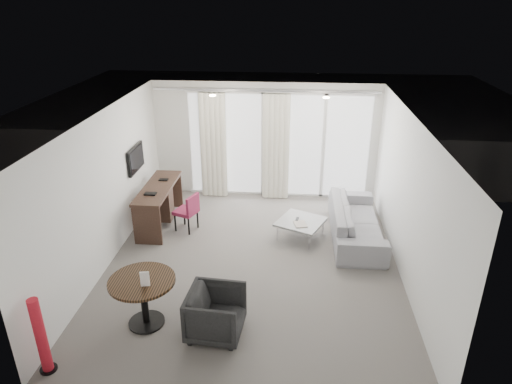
# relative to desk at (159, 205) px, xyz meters

# --- Properties ---
(floor) EXTENTS (5.00, 6.00, 0.00)m
(floor) POSITION_rel_desk_xyz_m (2.02, -1.30, -0.41)
(floor) COLOR #65605A
(floor) RESTS_ON ground
(ceiling) EXTENTS (5.00, 6.00, 0.00)m
(ceiling) POSITION_rel_desk_xyz_m (2.02, -1.30, 2.19)
(ceiling) COLOR white
(ceiling) RESTS_ON ground
(wall_left) EXTENTS (0.00, 6.00, 2.60)m
(wall_left) POSITION_rel_desk_xyz_m (-0.48, -1.30, 0.89)
(wall_left) COLOR silver
(wall_left) RESTS_ON ground
(wall_right) EXTENTS (0.00, 6.00, 2.60)m
(wall_right) POSITION_rel_desk_xyz_m (4.52, -1.30, 0.89)
(wall_right) COLOR silver
(wall_right) RESTS_ON ground
(wall_front) EXTENTS (5.00, 0.00, 2.60)m
(wall_front) POSITION_rel_desk_xyz_m (2.02, -4.30, 0.89)
(wall_front) COLOR silver
(wall_front) RESTS_ON ground
(window_panel) EXTENTS (4.00, 0.02, 2.38)m
(window_panel) POSITION_rel_desk_xyz_m (2.32, 1.68, 0.79)
(window_panel) COLOR white
(window_panel) RESTS_ON ground
(window_frame) EXTENTS (4.10, 0.06, 2.44)m
(window_frame) POSITION_rel_desk_xyz_m (2.32, 1.67, 0.79)
(window_frame) COLOR white
(window_frame) RESTS_ON ground
(curtain_left) EXTENTS (0.60, 0.20, 2.38)m
(curtain_left) POSITION_rel_desk_xyz_m (0.87, 1.52, 0.79)
(curtain_left) COLOR silver
(curtain_left) RESTS_ON ground
(curtain_right) EXTENTS (0.60, 0.20, 2.38)m
(curtain_right) POSITION_rel_desk_xyz_m (2.27, 1.52, 0.79)
(curtain_right) COLOR silver
(curtain_right) RESTS_ON ground
(curtain_track) EXTENTS (4.80, 0.04, 0.04)m
(curtain_track) POSITION_rel_desk_xyz_m (2.02, 1.52, 2.04)
(curtain_track) COLOR #B2B2B7
(curtain_track) RESTS_ON ceiling
(downlight_a) EXTENTS (0.12, 0.12, 0.02)m
(downlight_a) POSITION_rel_desk_xyz_m (1.12, 0.30, 2.18)
(downlight_a) COLOR #FFE0B2
(downlight_a) RESTS_ON ceiling
(downlight_b) EXTENTS (0.12, 0.12, 0.02)m
(downlight_b) POSITION_rel_desk_xyz_m (3.22, 0.30, 2.18)
(downlight_b) COLOR #FFE0B2
(downlight_b) RESTS_ON ceiling
(desk) EXTENTS (0.55, 1.76, 0.83)m
(desk) POSITION_rel_desk_xyz_m (0.00, 0.00, 0.00)
(desk) COLOR #342219
(desk) RESTS_ON floor
(tv) EXTENTS (0.05, 0.80, 0.50)m
(tv) POSITION_rel_desk_xyz_m (-0.44, 0.15, 0.94)
(tv) COLOR black
(tv) RESTS_ON wall_left
(desk_chair) EXTENTS (0.54, 0.52, 0.77)m
(desk_chair) POSITION_rel_desk_xyz_m (0.58, -0.19, -0.03)
(desk_chair) COLOR maroon
(desk_chair) RESTS_ON floor
(round_table) EXTENTS (1.19, 1.19, 0.74)m
(round_table) POSITION_rel_desk_xyz_m (0.64, -3.00, -0.04)
(round_table) COLOR black
(round_table) RESTS_ON floor
(menu_card) EXTENTS (0.12, 0.04, 0.22)m
(menu_card) POSITION_rel_desk_xyz_m (0.73, -3.14, 0.31)
(menu_card) COLOR white
(menu_card) RESTS_ON round_table
(red_lamp) EXTENTS (0.27, 0.27, 1.08)m
(red_lamp) POSITION_rel_desk_xyz_m (-0.33, -3.98, 0.13)
(red_lamp) COLOR #AE1625
(red_lamp) RESTS_ON floor
(tub_armchair) EXTENTS (0.81, 0.79, 0.69)m
(tub_armchair) POSITION_rel_desk_xyz_m (1.68, -3.13, -0.07)
(tub_armchair) COLOR black
(tub_armchair) RESTS_ON floor
(coffee_table) EXTENTS (1.06, 1.06, 0.36)m
(coffee_table) POSITION_rel_desk_xyz_m (2.84, -0.32, -0.23)
(coffee_table) COLOR gray
(coffee_table) RESTS_ON floor
(remote) EXTENTS (0.08, 0.17, 0.02)m
(remote) POSITION_rel_desk_xyz_m (2.77, -0.28, -0.05)
(remote) COLOR black
(remote) RESTS_ON coffee_table
(magazine) EXTENTS (0.26, 0.30, 0.02)m
(magazine) POSITION_rel_desk_xyz_m (2.83, -0.47, -0.05)
(magazine) COLOR gray
(magazine) RESTS_ON coffee_table
(sofa) EXTENTS (0.91, 2.32, 0.68)m
(sofa) POSITION_rel_desk_xyz_m (3.90, -0.20, -0.07)
(sofa) COLOR gray
(sofa) RESTS_ON floor
(terrace_slab) EXTENTS (5.60, 3.00, 0.12)m
(terrace_slab) POSITION_rel_desk_xyz_m (2.32, 3.20, -0.47)
(terrace_slab) COLOR #4D4D50
(terrace_slab) RESTS_ON ground
(rattan_chair_a) EXTENTS (0.80, 0.80, 0.90)m
(rattan_chair_a) POSITION_rel_desk_xyz_m (2.62, 3.39, 0.04)
(rattan_chair_a) COLOR #543622
(rattan_chair_a) RESTS_ON terrace_slab
(rattan_chair_b) EXTENTS (0.52, 0.52, 0.75)m
(rattan_chair_b) POSITION_rel_desk_xyz_m (3.85, 3.58, -0.04)
(rattan_chair_b) COLOR #543622
(rattan_chair_b) RESTS_ON terrace_slab
(rattan_table) EXTENTS (0.56, 0.56, 0.45)m
(rattan_table) POSITION_rel_desk_xyz_m (3.34, 2.49, -0.19)
(rattan_table) COLOR #543622
(rattan_table) RESTS_ON terrace_slab
(balustrade) EXTENTS (5.50, 0.06, 1.05)m
(balustrade) POSITION_rel_desk_xyz_m (2.32, 4.65, 0.09)
(balustrade) COLOR #B2B2B7
(balustrade) RESTS_ON terrace_slab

